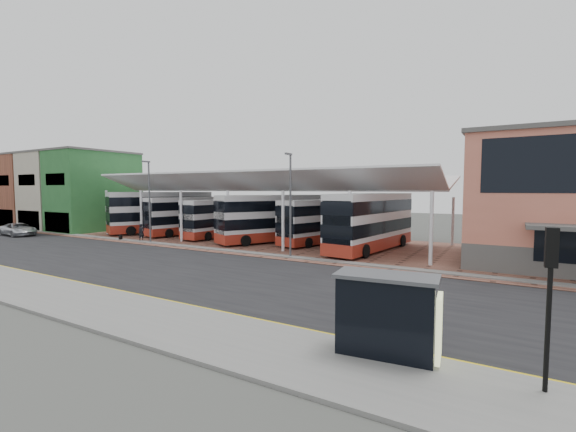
% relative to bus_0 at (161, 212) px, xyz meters
% --- Properties ---
extents(ground, '(140.00, 140.00, 0.00)m').
position_rel_bus_0_xyz_m(ground, '(20.10, -13.06, -2.51)').
color(ground, '#3E403B').
extents(road, '(120.00, 14.00, 0.02)m').
position_rel_bus_0_xyz_m(road, '(20.10, -14.06, -2.50)').
color(road, black).
rests_on(road, ground).
extents(forecourt, '(72.00, 16.00, 0.06)m').
position_rel_bus_0_xyz_m(forecourt, '(22.10, -0.06, -2.48)').
color(forecourt, brown).
rests_on(forecourt, ground).
extents(sidewalk, '(120.00, 4.00, 0.14)m').
position_rel_bus_0_xyz_m(sidewalk, '(20.10, -22.06, -2.44)').
color(sidewalk, slate).
rests_on(sidewalk, ground).
extents(north_kerb, '(120.00, 0.80, 0.14)m').
position_rel_bus_0_xyz_m(north_kerb, '(20.10, -6.86, -2.44)').
color(north_kerb, slate).
rests_on(north_kerb, ground).
extents(yellow_line_near, '(120.00, 0.12, 0.01)m').
position_rel_bus_0_xyz_m(yellow_line_near, '(20.10, -20.06, -2.49)').
color(yellow_line_near, gold).
rests_on(yellow_line_near, road).
extents(yellow_line_far, '(120.00, 0.12, 0.01)m').
position_rel_bus_0_xyz_m(yellow_line_far, '(20.10, -19.76, -2.49)').
color(yellow_line_far, gold).
rests_on(yellow_line_far, road).
extents(canopy, '(37.00, 11.63, 7.07)m').
position_rel_bus_0_xyz_m(canopy, '(14.10, 0.88, 3.28)').
color(canopy, white).
rests_on(canopy, ground).
extents(shop_green, '(6.40, 10.20, 10.22)m').
position_rel_bus_0_xyz_m(shop_green, '(-9.90, -2.09, 2.61)').
color(shop_green, '#2F7135').
rests_on(shop_green, ground).
extents(shop_cream, '(6.40, 10.20, 10.22)m').
position_rel_bus_0_xyz_m(shop_cream, '(-16.40, -2.09, 2.61)').
color(shop_cream, '#BBB299').
rests_on(shop_cream, ground).
extents(shop_brick, '(6.40, 10.20, 10.22)m').
position_rel_bus_0_xyz_m(shop_brick, '(-22.90, -2.09, 2.61)').
color(shop_brick, brown).
rests_on(shop_brick, ground).
extents(shop_ochre, '(6.40, 10.20, 10.22)m').
position_rel_bus_0_xyz_m(shop_ochre, '(-29.40, -2.09, 2.61)').
color(shop_ochre, tan).
rests_on(shop_ochre, ground).
extents(lamp_west, '(0.16, 0.90, 8.07)m').
position_rel_bus_0_xyz_m(lamp_west, '(6.10, -6.78, 1.85)').
color(lamp_west, '#4F5055').
rests_on(lamp_west, ground).
extents(lamp_east, '(0.16, 0.90, 8.07)m').
position_rel_bus_0_xyz_m(lamp_east, '(22.10, -6.78, 1.85)').
color(lamp_east, '#4F5055').
rests_on(lamp_east, ground).
extents(bus_0, '(7.73, 11.97, 4.93)m').
position_rel_bus_0_xyz_m(bus_0, '(0.00, 0.00, 0.00)').
color(bus_0, silver).
rests_on(bus_0, forecourt).
extents(bus_1, '(4.69, 10.82, 4.35)m').
position_rel_bus_0_xyz_m(bus_1, '(4.23, 0.46, -0.29)').
color(bus_1, silver).
rests_on(bus_1, forecourt).
extents(bus_2, '(3.12, 10.19, 4.13)m').
position_rel_bus_0_xyz_m(bus_2, '(9.13, 0.48, -0.40)').
color(bus_2, silver).
rests_on(bus_2, forecourt).
extents(bus_3, '(7.52, 11.33, 4.69)m').
position_rel_bus_0_xyz_m(bus_3, '(16.18, -0.17, -0.12)').
color(bus_3, silver).
rests_on(bus_3, forecourt).
extents(bus_4, '(4.87, 10.61, 4.26)m').
position_rel_bus_0_xyz_m(bus_4, '(20.87, 1.51, -0.33)').
color(bus_4, silver).
rests_on(bus_4, forecourt).
extents(bus_5, '(4.18, 12.15, 4.90)m').
position_rel_bus_0_xyz_m(bus_5, '(26.43, -0.39, -0.01)').
color(bus_5, silver).
rests_on(bus_5, forecourt).
extents(silver_car, '(5.28, 2.72, 1.43)m').
position_rel_bus_0_xyz_m(silver_car, '(-11.97, -10.27, -1.78)').
color(silver_car, silver).
rests_on(silver_car, road).
extents(pedestrian, '(0.50, 0.70, 1.77)m').
position_rel_bus_0_xyz_m(pedestrian, '(4.47, -6.50, -1.56)').
color(pedestrian, black).
rests_on(pedestrian, forecourt).
extents(suitcase, '(0.32, 0.23, 0.55)m').
position_rel_bus_0_xyz_m(suitcase, '(1.89, -7.06, -2.17)').
color(suitcase, black).
rests_on(suitcase, forecourt).
extents(bus_shelter, '(3.31, 1.79, 2.54)m').
position_rel_bus_0_xyz_m(bus_shelter, '(33.91, -20.89, -0.79)').
color(bus_shelter, black).
rests_on(bus_shelter, sidewalk).
extents(traffic_signal_west, '(0.30, 0.24, 4.24)m').
position_rel_bus_0_xyz_m(traffic_signal_west, '(37.81, -20.84, 0.46)').
color(traffic_signal_west, black).
rests_on(traffic_signal_west, sidewalk).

